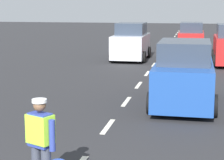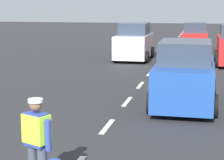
{
  "view_description": "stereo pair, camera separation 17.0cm",
  "coord_description": "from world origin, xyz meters",
  "px_view_note": "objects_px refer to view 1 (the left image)",
  "views": [
    {
      "loc": [
        2.3,
        -4.91,
        3.27
      ],
      "look_at": [
        -0.1,
        6.74,
        1.1
      ],
      "focal_mm": 66.54,
      "sensor_mm": 36.0,
      "label": 1
    },
    {
      "loc": [
        2.46,
        -4.87,
        3.27
      ],
      "look_at": [
        -0.1,
        6.74,
        1.1
      ],
      "focal_mm": 66.54,
      "sensor_mm": 36.0,
      "label": 2
    }
  ],
  "objects_px": {
    "car_outgoing_far": "(191,37)",
    "car_outgoing_ahead": "(184,76)",
    "car_oncoming_second": "(131,43)",
    "road_worker": "(42,140)"
  },
  "relations": [
    {
      "from": "car_outgoing_far",
      "to": "car_outgoing_ahead",
      "type": "distance_m",
      "value": 17.58
    },
    {
      "from": "car_outgoing_far",
      "to": "car_outgoing_ahead",
      "type": "height_order",
      "value": "car_outgoing_ahead"
    },
    {
      "from": "car_oncoming_second",
      "to": "car_outgoing_far",
      "type": "xyz_separation_m",
      "value": [
        3.43,
        6.63,
        -0.1
      ]
    },
    {
      "from": "car_outgoing_far",
      "to": "road_worker",
      "type": "bearing_deg",
      "value": -95.03
    },
    {
      "from": "road_worker",
      "to": "car_outgoing_ahead",
      "type": "distance_m",
      "value": 7.29
    },
    {
      "from": "car_oncoming_second",
      "to": "car_outgoing_ahead",
      "type": "xyz_separation_m",
      "value": [
        3.49,
        -10.94,
        -0.03
      ]
    },
    {
      "from": "road_worker",
      "to": "car_oncoming_second",
      "type": "bearing_deg",
      "value": 94.06
    },
    {
      "from": "car_oncoming_second",
      "to": "car_outgoing_ahead",
      "type": "bearing_deg",
      "value": -72.31
    },
    {
      "from": "road_worker",
      "to": "car_outgoing_far",
      "type": "distance_m",
      "value": 24.62
    },
    {
      "from": "road_worker",
      "to": "car_outgoing_ahead",
      "type": "height_order",
      "value": "car_outgoing_ahead"
    }
  ]
}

